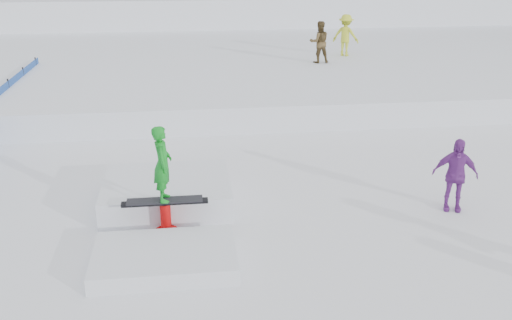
{
  "coord_description": "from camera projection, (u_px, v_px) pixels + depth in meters",
  "views": [
    {
      "loc": [
        -0.85,
        -8.55,
        5.09
      ],
      "look_at": [
        0.5,
        2.0,
        1.1
      ],
      "focal_mm": 40.0,
      "sensor_mm": 36.0,
      "label": 1
    }
  ],
  "objects": [
    {
      "name": "ground",
      "position": [
        242.0,
        261.0,
        9.83
      ],
      "size": [
        120.0,
        120.0,
        0.0
      ],
      "primitive_type": "plane",
      "color": "white"
    },
    {
      "name": "snow_berm",
      "position": [
        194.0,
        10.0,
        37.27
      ],
      "size": [
        60.0,
        14.0,
        2.4
      ],
      "primitive_type": "cube",
      "color": "white",
      "rests_on": "ground"
    },
    {
      "name": "snow_midrise",
      "position": [
        203.0,
        63.0,
        24.55
      ],
      "size": [
        50.0,
        18.0,
        0.8
      ],
      "primitive_type": "cube",
      "color": "white",
      "rests_on": "ground"
    },
    {
      "name": "walker_olive",
      "position": [
        319.0,
        42.0,
        22.17
      ],
      "size": [
        0.79,
        0.62,
        1.61
      ],
      "primitive_type": "imported",
      "rotation": [
        0.0,
        0.0,
        3.15
      ],
      "color": "brown",
      "rests_on": "snow_midrise"
    },
    {
      "name": "walker_ygreen",
      "position": [
        346.0,
        35.0,
        23.58
      ],
      "size": [
        1.26,
        1.1,
        1.69
      ],
      "primitive_type": "imported",
      "rotation": [
        0.0,
        0.0,
        2.59
      ],
      "color": "#CBD82F",
      "rests_on": "snow_midrise"
    },
    {
      "name": "spectator_purple",
      "position": [
        455.0,
        175.0,
        11.52
      ],
      "size": [
        0.97,
        0.64,
        1.53
      ],
      "primitive_type": "imported",
      "rotation": [
        0.0,
        0.0,
        -0.33
      ],
      "color": "#7F3195",
      "rests_on": "ground"
    },
    {
      "name": "jib_rail_feature",
      "position": [
        166.0,
        205.0,
        11.24
      ],
      "size": [
        2.6,
        4.4,
        2.11
      ],
      "color": "white",
      "rests_on": "ground"
    }
  ]
}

